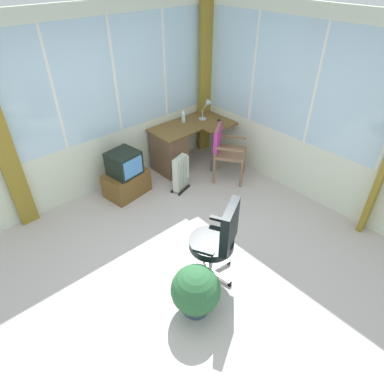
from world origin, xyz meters
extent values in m
cube|color=#BFB3AE|center=(0.00, 0.00, -0.03)|extent=(5.43, 5.19, 0.06)
cube|color=silver|center=(0.00, 2.12, 0.43)|extent=(4.43, 0.06, 0.86)
cube|color=silver|center=(0.00, 2.12, 1.66)|extent=(4.34, 0.06, 1.59)
cube|color=silver|center=(0.00, 2.12, 2.54)|extent=(4.43, 0.06, 0.18)
cube|color=white|center=(-0.44, 2.12, 1.66)|extent=(0.04, 0.07, 1.59)
cube|color=white|center=(0.44, 2.12, 1.66)|extent=(0.04, 0.07, 1.59)
cube|color=white|center=(1.33, 2.12, 1.66)|extent=(0.04, 0.07, 1.59)
cube|color=silver|center=(2.24, 0.00, 0.43)|extent=(0.06, 4.19, 0.86)
cube|color=silver|center=(2.24, 0.00, 1.66)|extent=(0.06, 4.10, 1.59)
cube|color=silver|center=(2.24, 0.00, 2.54)|extent=(0.06, 4.19, 0.18)
cube|color=white|center=(2.24, 0.00, 1.66)|extent=(0.07, 0.04, 1.59)
cube|color=white|center=(2.24, 1.05, 1.66)|extent=(0.07, 0.04, 1.59)
cube|color=olive|center=(-1.22, 2.04, 1.27)|extent=(0.24, 0.08, 2.53)
cube|color=olive|center=(2.11, 1.99, 1.27)|extent=(0.24, 0.10, 2.53)
cube|color=brown|center=(1.53, 1.77, 0.73)|extent=(1.33, 0.61, 0.02)
cube|color=brown|center=(1.89, 1.36, 0.73)|extent=(0.61, 0.22, 0.02)
cube|color=brown|center=(1.09, 1.77, 0.36)|extent=(0.40, 0.57, 0.71)
cylinder|color=#4C4C51|center=(1.63, 1.29, 0.36)|extent=(0.04, 0.04, 0.72)
cylinder|color=#4C4C51|center=(0.90, 2.03, 0.36)|extent=(0.04, 0.04, 0.72)
cylinder|color=#B2B7BC|center=(1.83, 1.75, 0.76)|extent=(0.13, 0.13, 0.02)
cylinder|color=#B2B7BC|center=(1.83, 1.75, 0.85)|extent=(0.02, 0.02, 0.16)
cylinder|color=#B2B7BC|center=(1.88, 1.72, 1.01)|extent=(0.05, 0.09, 0.15)
cone|color=#B2B7BC|center=(1.93, 1.68, 1.04)|extent=(0.13, 0.12, 0.12)
cube|color=black|center=(1.97, 1.46, 0.76)|extent=(0.11, 0.15, 0.02)
cylinder|color=silver|center=(1.52, 1.89, 0.83)|extent=(0.06, 0.06, 0.16)
cone|color=white|center=(1.52, 1.89, 0.93)|extent=(0.06, 0.06, 0.06)
cylinder|color=#856246|center=(1.65, 0.63, 0.23)|extent=(0.04, 0.04, 0.45)
cylinder|color=#856246|center=(2.01, 0.88, 0.23)|extent=(0.04, 0.04, 0.45)
cylinder|color=#856246|center=(1.39, 0.99, 0.23)|extent=(0.04, 0.04, 0.45)
cylinder|color=#856246|center=(1.75, 1.24, 0.23)|extent=(0.04, 0.04, 0.45)
cube|color=#856246|center=(1.70, 0.94, 0.47)|extent=(0.67, 0.67, 0.04)
cube|color=#856246|center=(1.57, 1.12, 0.70)|extent=(0.37, 0.28, 0.42)
cube|color=#B63386|center=(1.57, 1.12, 0.72)|extent=(0.41, 0.31, 0.35)
cube|color=#856246|center=(1.52, 0.81, 0.65)|extent=(0.28, 0.38, 0.03)
cube|color=#856246|center=(1.88, 1.06, 0.65)|extent=(0.28, 0.38, 0.03)
cube|color=#B7B7BF|center=(-0.10, -0.40, 0.04)|extent=(0.27, 0.16, 0.02)
cylinder|color=black|center=(-0.22, -0.47, 0.02)|extent=(0.05, 0.05, 0.05)
cube|color=#B7B7BF|center=(0.05, -0.48, 0.04)|extent=(0.08, 0.28, 0.02)
cylinder|color=black|center=(0.07, -0.61, 0.02)|extent=(0.05, 0.05, 0.05)
cube|color=#B7B7BF|center=(0.16, -0.36, 0.04)|extent=(0.28, 0.08, 0.02)
cylinder|color=black|center=(0.30, -0.38, 0.02)|extent=(0.05, 0.05, 0.05)
cube|color=#B7B7BF|center=(0.09, -0.21, 0.04)|extent=(0.16, 0.27, 0.02)
cylinder|color=black|center=(0.15, -0.09, 0.02)|extent=(0.05, 0.05, 0.05)
cube|color=#B7B7BF|center=(-0.07, -0.24, 0.04)|extent=(0.22, 0.22, 0.02)
cylinder|color=black|center=(-0.17, -0.14, 0.02)|extent=(0.05, 0.05, 0.05)
cylinder|color=#B7B7BF|center=(0.03, -0.34, 0.26)|extent=(0.05, 0.05, 0.40)
cylinder|color=black|center=(0.03, -0.34, 0.50)|extent=(0.50, 0.50, 0.09)
cube|color=black|center=(0.11, -0.50, 0.80)|extent=(0.42, 0.28, 0.51)
cube|color=black|center=(0.27, -0.21, 0.63)|extent=(0.15, 0.22, 0.04)
cube|color=black|center=(-0.21, -0.46, 0.63)|extent=(0.15, 0.22, 0.04)
cube|color=brown|center=(0.18, 1.69, 0.19)|extent=(0.70, 0.53, 0.37)
cube|color=black|center=(0.18, 1.69, 0.55)|extent=(0.48, 0.46, 0.36)
cube|color=#5192D8|center=(0.21, 1.49, 0.55)|extent=(0.34, 0.06, 0.28)
cube|color=#262628|center=(0.32, 1.71, 0.41)|extent=(0.29, 0.26, 0.07)
cube|color=silver|center=(0.74, 1.18, 0.31)|extent=(0.05, 0.10, 0.56)
cube|color=silver|center=(0.78, 1.19, 0.31)|extent=(0.05, 0.10, 0.56)
cube|color=silver|center=(0.82, 1.20, 0.31)|extent=(0.05, 0.10, 0.56)
cube|color=silver|center=(0.87, 1.21, 0.31)|extent=(0.05, 0.10, 0.56)
cube|color=silver|center=(0.91, 1.22, 0.31)|extent=(0.05, 0.10, 0.56)
cube|color=silver|center=(0.95, 1.24, 0.31)|extent=(0.05, 0.10, 0.56)
cube|color=silver|center=(0.99, 1.25, 0.31)|extent=(0.05, 0.10, 0.56)
cube|color=black|center=(0.88, 1.14, 0.01)|extent=(0.31, 0.12, 0.03)
cube|color=black|center=(0.85, 1.28, 0.01)|extent=(0.31, 0.12, 0.03)
cube|color=silver|center=(1.02, 1.26, 0.34)|extent=(0.07, 0.10, 0.39)
cylinder|color=#334853|center=(-0.43, -0.59, 0.07)|extent=(0.27, 0.27, 0.13)
sphere|color=#2F673B|center=(-0.43, -0.59, 0.33)|extent=(0.52, 0.52, 0.52)
camera|label=1|loc=(-1.88, -2.17, 3.11)|focal=31.13mm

